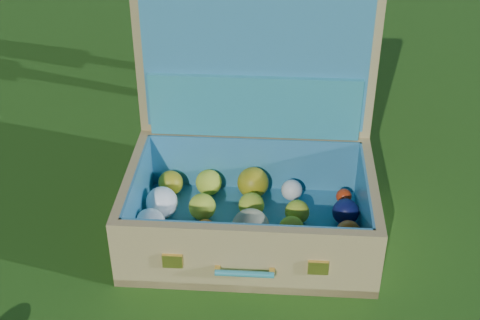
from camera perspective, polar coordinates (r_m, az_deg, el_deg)
name	(u,v)px	position (r m, az deg, el deg)	size (l,w,h in m)	color
ground	(229,263)	(1.75, -0.94, -8.78)	(60.00, 60.00, 0.00)	#215114
suitcase	(250,167)	(1.79, 0.82, -0.58)	(0.78, 0.68, 0.63)	tan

